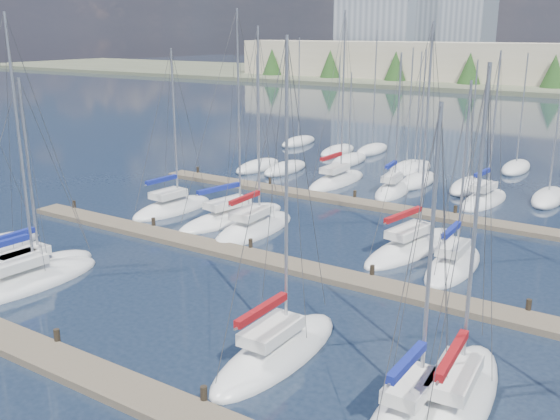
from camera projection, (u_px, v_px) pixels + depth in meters
The scene contains 19 objects.
ground at pixel (502, 149), 70.26m from camera, with size 400.00×400.00×0.00m, color #1E2A3D.
dock_near at pixel (107, 382), 23.54m from camera, with size 44.00×1.93×1.10m.
dock_mid at pixel (300, 268), 34.81m from camera, with size 44.00×1.93×1.10m.
dock_far at pixel (398, 209), 46.08m from camera, with size 44.00×1.93×1.10m.
sailboat_e at pixel (413, 411), 21.68m from camera, with size 2.39×7.13×11.56m.
sailboat_p at pixel (484, 200), 48.45m from camera, with size 3.04×7.26×12.22m.
sailboat_i at pixel (232, 218), 43.93m from camera, with size 4.49×9.64×15.03m.
sailboat_d at pixel (277, 352), 25.60m from camera, with size 2.65×8.28×13.52m.
sailboat_f at pixel (455, 399), 22.38m from camera, with size 3.08×9.03×12.71m.
sailboat_j at pixel (254, 228), 41.61m from camera, with size 3.21×8.41×13.93m.
sailboat_l at pixel (453, 265), 35.06m from camera, with size 2.50×7.21×11.14m.
sailboat_b at pixel (30, 273), 33.99m from camera, with size 2.69×8.18×11.35m.
sailboat_o at pixel (392, 191), 51.26m from camera, with size 2.87×6.40×11.99m.
sailboat_n at pixel (337, 181), 54.65m from camera, with size 2.80×8.57×15.23m.
sailboat_h at pixel (172, 208), 46.32m from camera, with size 3.36×7.51×12.45m.
sailboat_k at pixel (412, 247), 37.95m from camera, with size 4.19×9.68×14.12m.
sailboat_c at pixel (23, 282), 32.82m from camera, with size 3.94×9.03×14.52m.
distant_boats at pixel (412, 168), 59.39m from camera, with size 36.93×20.75×13.30m.
shoreline at pixel (545, 54), 147.43m from camera, with size 400.00×60.00×38.00m.
Camera 1 is at (16.81, -11.86, 12.95)m, focal length 40.00 mm.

